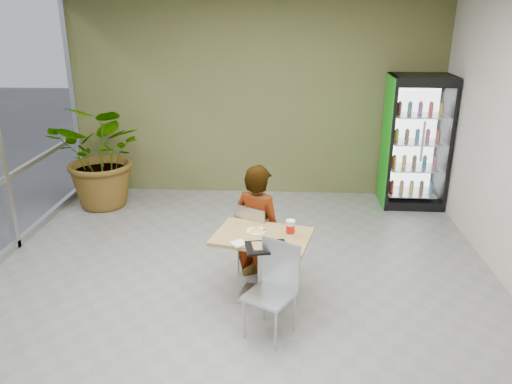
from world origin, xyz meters
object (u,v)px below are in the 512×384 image
chair_far (254,235)px  seated_woman (258,234)px  dining_table (262,253)px  soda_cup (290,228)px  cafeteria_tray (266,247)px  potted_plant (104,155)px  chair_near (275,282)px  beverage_fridge (415,142)px

chair_far → seated_woman: bearing=-115.7°
dining_table → soda_cup: bearing=-0.2°
chair_far → seated_woman: size_ratio=0.54×
chair_far → seated_woman: seated_woman is taller
soda_cup → cafeteria_tray: bearing=-127.2°
chair_far → potted_plant: size_ratio=0.54×
chair_far → chair_near: bearing=133.0°
chair_near → cafeteria_tray: chair_near is taller
chair_near → beverage_fridge: beverage_fridge is taller
dining_table → chair_far: 0.49m
dining_table → beverage_fridge: 3.72m
potted_plant → seated_woman: bearing=-39.9°
chair_near → beverage_fridge: bearing=89.1°
seated_woman → beverage_fridge: beverage_fridge is taller
beverage_fridge → chair_far: bearing=-132.9°
soda_cup → cafeteria_tray: size_ratio=0.42×
chair_near → soda_cup: size_ratio=5.43×
cafeteria_tray → beverage_fridge: size_ratio=0.20×
dining_table → soda_cup: size_ratio=6.57×
beverage_fridge → seated_woman: bearing=-132.7°
potted_plant → cafeteria_tray: bearing=-47.8°
chair_far → potted_plant: potted_plant is taller
seated_woman → soda_cup: (0.36, -0.50, 0.30)m
seated_woman → soda_cup: seated_woman is taller
dining_table → cafeteria_tray: 0.39m
chair_far → cafeteria_tray: (0.17, -0.78, 0.24)m
chair_far → chair_near: (0.26, -1.04, 0.01)m
chair_far → beverage_fridge: 3.44m
soda_cup → potted_plant: size_ratio=0.10×
dining_table → chair_near: (0.15, -0.57, -0.00)m
dining_table → beverage_fridge: size_ratio=0.54×
chair_near → seated_woman: 1.09m
seated_woman → chair_near: bearing=130.3°
seated_woman → beverage_fridge: 3.39m
chair_near → soda_cup: bearing=106.0°
chair_far → cafeteria_tray: bearing=131.2°
seated_woman → soda_cup: size_ratio=9.82×
beverage_fridge → potted_plant: bearing=-175.0°
dining_table → cafeteria_tray: bearing=-80.0°
seated_woman → chair_far: bearing=64.3°
beverage_fridge → dining_table: bearing=-126.5°
potted_plant → beverage_fridge: bearing=4.2°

